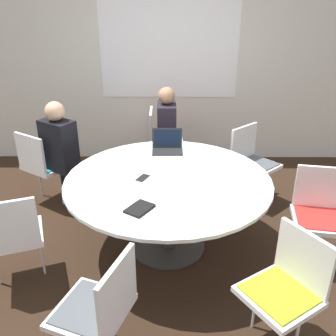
{
  "coord_description": "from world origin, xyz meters",
  "views": [
    {
      "loc": [
        0.02,
        -2.92,
        2.21
      ],
      "look_at": [
        0.0,
        0.0,
        0.83
      ],
      "focal_mm": 40.0,
      "sensor_mm": 36.0,
      "label": 1
    }
  ],
  "objects_px": {
    "chair_3": "(100,305)",
    "chair_6": "(251,158)",
    "chair_0": "(161,136)",
    "chair_5": "(319,209)",
    "chair_2": "(12,233)",
    "person_0": "(168,128)",
    "chair_1": "(42,162)",
    "person_1": "(61,147)",
    "spiral_notebook": "(139,208)",
    "chair_4": "(287,284)",
    "cell_phone": "(143,178)",
    "laptop": "(167,145)"
  },
  "relations": [
    {
      "from": "chair_3",
      "to": "chair_6",
      "type": "relative_size",
      "value": 1.0
    },
    {
      "from": "chair_0",
      "to": "chair_5",
      "type": "height_order",
      "value": "same"
    },
    {
      "from": "chair_2",
      "to": "person_0",
      "type": "xyz_separation_m",
      "value": [
        1.2,
        1.89,
        0.19
      ]
    },
    {
      "from": "chair_2",
      "to": "chair_6",
      "type": "bearing_deg",
      "value": 13.81
    },
    {
      "from": "chair_2",
      "to": "person_0",
      "type": "relative_size",
      "value": 0.71
    },
    {
      "from": "chair_1",
      "to": "person_1",
      "type": "height_order",
      "value": "person_1"
    },
    {
      "from": "chair_6",
      "to": "person_1",
      "type": "height_order",
      "value": "person_1"
    },
    {
      "from": "spiral_notebook",
      "to": "chair_4",
      "type": "bearing_deg",
      "value": -28.89
    },
    {
      "from": "chair_4",
      "to": "person_0",
      "type": "xyz_separation_m",
      "value": [
        -0.78,
        2.44,
        0.19
      ]
    },
    {
      "from": "chair_6",
      "to": "cell_phone",
      "type": "bearing_deg",
      "value": -3.1
    },
    {
      "from": "chair_1",
      "to": "chair_3",
      "type": "bearing_deg",
      "value": -31.56
    },
    {
      "from": "chair_1",
      "to": "person_1",
      "type": "bearing_deg",
      "value": 19.03
    },
    {
      "from": "person_1",
      "to": "laptop",
      "type": "relative_size",
      "value": 3.88
    },
    {
      "from": "person_1",
      "to": "cell_phone",
      "type": "relative_size",
      "value": 7.72
    },
    {
      "from": "chair_3",
      "to": "chair_5",
      "type": "distance_m",
      "value": 2.03
    },
    {
      "from": "chair_3",
      "to": "person_0",
      "type": "bearing_deg",
      "value": 12.17
    },
    {
      "from": "cell_phone",
      "to": "spiral_notebook",
      "type": "bearing_deg",
      "value": -88.76
    },
    {
      "from": "chair_4",
      "to": "laptop",
      "type": "relative_size",
      "value": 2.76
    },
    {
      "from": "chair_6",
      "to": "person_0",
      "type": "distance_m",
      "value": 1.06
    },
    {
      "from": "chair_3",
      "to": "chair_5",
      "type": "height_order",
      "value": "same"
    },
    {
      "from": "chair_0",
      "to": "spiral_notebook",
      "type": "distance_m",
      "value": 2.15
    },
    {
      "from": "chair_5",
      "to": "person_0",
      "type": "xyz_separation_m",
      "value": [
        -1.32,
        1.53,
        0.19
      ]
    },
    {
      "from": "chair_3",
      "to": "laptop",
      "type": "height_order",
      "value": "laptop"
    },
    {
      "from": "spiral_notebook",
      "to": "cell_phone",
      "type": "distance_m",
      "value": 0.52
    },
    {
      "from": "laptop",
      "to": "cell_phone",
      "type": "xyz_separation_m",
      "value": [
        -0.21,
        -0.64,
        -0.05
      ]
    },
    {
      "from": "person_1",
      "to": "spiral_notebook",
      "type": "distance_m",
      "value": 1.58
    },
    {
      "from": "chair_0",
      "to": "chair_6",
      "type": "bearing_deg",
      "value": 55.35
    },
    {
      "from": "chair_4",
      "to": "laptop",
      "type": "height_order",
      "value": "laptop"
    },
    {
      "from": "chair_0",
      "to": "laptop",
      "type": "xyz_separation_m",
      "value": [
        0.09,
        -0.97,
        0.27
      ]
    },
    {
      "from": "chair_2",
      "to": "person_0",
      "type": "bearing_deg",
      "value": 37.4
    },
    {
      "from": "person_0",
      "to": "chair_1",
      "type": "bearing_deg",
      "value": -69.11
    },
    {
      "from": "person_1",
      "to": "chair_0",
      "type": "bearing_deg",
      "value": 71.97
    },
    {
      "from": "chair_1",
      "to": "person_0",
      "type": "xyz_separation_m",
      "value": [
        1.38,
        0.56,
        0.19
      ]
    },
    {
      "from": "chair_5",
      "to": "spiral_notebook",
      "type": "height_order",
      "value": "chair_5"
    },
    {
      "from": "chair_2",
      "to": "laptop",
      "type": "distance_m",
      "value": 1.68
    },
    {
      "from": "chair_5",
      "to": "person_0",
      "type": "relative_size",
      "value": 0.71
    },
    {
      "from": "chair_1",
      "to": "chair_2",
      "type": "xyz_separation_m",
      "value": [
        0.18,
        -1.33,
        0.0
      ]
    },
    {
      "from": "chair_5",
      "to": "chair_2",
      "type": "bearing_deg",
      "value": 17.95
    },
    {
      "from": "chair_6",
      "to": "spiral_notebook",
      "type": "distance_m",
      "value": 1.86
    },
    {
      "from": "person_0",
      "to": "person_1",
      "type": "distance_m",
      "value": 1.29
    },
    {
      "from": "chair_5",
      "to": "person_1",
      "type": "xyz_separation_m",
      "value": [
        -2.45,
        0.91,
        0.19
      ]
    },
    {
      "from": "chair_6",
      "to": "laptop",
      "type": "height_order",
      "value": "laptop"
    },
    {
      "from": "laptop",
      "to": "chair_1",
      "type": "bearing_deg",
      "value": 171.55
    },
    {
      "from": "chair_5",
      "to": "chair_3",
      "type": "bearing_deg",
      "value": 42.55
    },
    {
      "from": "chair_1",
      "to": "cell_phone",
      "type": "height_order",
      "value": "chair_1"
    },
    {
      "from": "chair_4",
      "to": "person_1",
      "type": "relative_size",
      "value": 0.71
    },
    {
      "from": "chair_1",
      "to": "laptop",
      "type": "bearing_deg",
      "value": 25.37
    },
    {
      "from": "laptop",
      "to": "cell_phone",
      "type": "relative_size",
      "value": 1.99
    },
    {
      "from": "person_1",
      "to": "spiral_notebook",
      "type": "xyz_separation_m",
      "value": [
        0.94,
        -1.28,
        0.03
      ]
    },
    {
      "from": "chair_1",
      "to": "cell_phone",
      "type": "distance_m",
      "value": 1.44
    }
  ]
}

